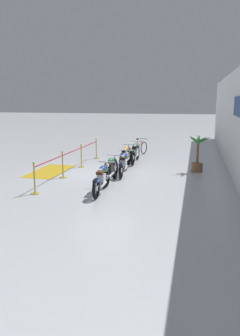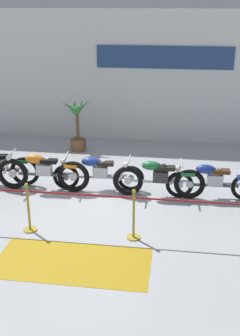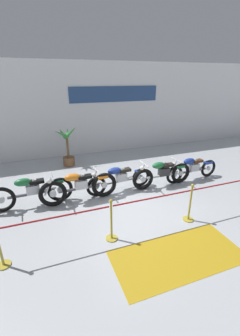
{
  "view_description": "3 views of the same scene",
  "coord_description": "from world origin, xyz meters",
  "px_view_note": "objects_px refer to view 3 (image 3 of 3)",
  "views": [
    {
      "loc": [
        12.71,
        3.57,
        2.99
      ],
      "look_at": [
        1.38,
        0.94,
        0.56
      ],
      "focal_mm": 35.0,
      "sensor_mm": 36.0,
      "label": 1
    },
    {
      "loc": [
        1.82,
        -8.69,
        4.35
      ],
      "look_at": [
        0.48,
        0.67,
        0.65
      ],
      "focal_mm": 45.0,
      "sensor_mm": 36.0,
      "label": 2
    },
    {
      "loc": [
        -2.39,
        -5.47,
        3.51
      ],
      "look_at": [
        -0.03,
        0.81,
        0.78
      ],
      "focal_mm": 24.0,
      "sensor_mm": 36.0,
      "label": 3
    }
  ],
  "objects_px": {
    "motorcycle_blue_2": "(119,178)",
    "floor_banner": "(178,256)",
    "motorcycle_green_0": "(31,191)",
    "stanchion_far_left": "(105,215)",
    "potted_palm_left_of_row": "(67,148)",
    "stanchion_mid_left": "(111,226)",
    "motorcycle_orange_1": "(79,187)",
    "motorcycle_blue_4": "(192,168)",
    "motorcycle_green_3": "(162,173)",
    "stanchion_mid_right": "(190,208)"
  },
  "relations": [
    {
      "from": "stanchion_mid_right",
      "to": "motorcycle_blue_4",
      "type": "bearing_deg",
      "value": 51.7
    },
    {
      "from": "stanchion_mid_left",
      "to": "stanchion_mid_right",
      "type": "xyz_separation_m",
      "value": [
        2.14,
        0.0,
        0.0
      ]
    },
    {
      "from": "floor_banner",
      "to": "stanchion_mid_right",
      "type": "bearing_deg",
      "value": 45.78
    },
    {
      "from": "stanchion_mid_left",
      "to": "stanchion_mid_right",
      "type": "height_order",
      "value": "same"
    },
    {
      "from": "motorcycle_blue_4",
      "to": "floor_banner",
      "type": "bearing_deg",
      "value": -130.4
    },
    {
      "from": "stanchion_mid_left",
      "to": "motorcycle_green_3",
      "type": "bearing_deg",
      "value": 38.68
    },
    {
      "from": "stanchion_mid_left",
      "to": "motorcycle_orange_1",
      "type": "bearing_deg",
      "value": 100.02
    },
    {
      "from": "motorcycle_green_0",
      "to": "stanchion_mid_right",
      "type": "bearing_deg",
      "value": -29.56
    },
    {
      "from": "motorcycle_green_0",
      "to": "motorcycle_green_3",
      "type": "distance_m",
      "value": 4.19
    },
    {
      "from": "motorcycle_orange_1",
      "to": "motorcycle_blue_4",
      "type": "bearing_deg",
      "value": 1.19
    },
    {
      "from": "floor_banner",
      "to": "stanchion_mid_left",
      "type": "bearing_deg",
      "value": 138.59
    },
    {
      "from": "motorcycle_blue_2",
      "to": "stanchion_mid_left",
      "type": "height_order",
      "value": "stanchion_mid_left"
    },
    {
      "from": "stanchion_mid_right",
      "to": "floor_banner",
      "type": "xyz_separation_m",
      "value": [
        -0.99,
        -1.01,
        -0.35
      ]
    },
    {
      "from": "stanchion_mid_right",
      "to": "motorcycle_blue_2",
      "type": "bearing_deg",
      "value": 117.48
    },
    {
      "from": "motorcycle_blue_2",
      "to": "stanchion_far_left",
      "type": "bearing_deg",
      "value": -117.84
    },
    {
      "from": "motorcycle_green_0",
      "to": "stanchion_far_left",
      "type": "height_order",
      "value": "stanchion_far_left"
    },
    {
      "from": "floor_banner",
      "to": "motorcycle_orange_1",
      "type": "bearing_deg",
      "value": 116.67
    },
    {
      "from": "motorcycle_green_0",
      "to": "motorcycle_orange_1",
      "type": "bearing_deg",
      "value": -8.34
    },
    {
      "from": "motorcycle_blue_4",
      "to": "stanchion_far_left",
      "type": "height_order",
      "value": "stanchion_far_left"
    },
    {
      "from": "stanchion_far_left",
      "to": "stanchion_mid_left",
      "type": "distance_m",
      "value": 0.36
    },
    {
      "from": "motorcycle_green_0",
      "to": "potted_palm_left_of_row",
      "type": "xyz_separation_m",
      "value": [
        1.48,
        2.95,
        0.29
      ]
    },
    {
      "from": "motorcycle_blue_2",
      "to": "potted_palm_left_of_row",
      "type": "xyz_separation_m",
      "value": [
        -1.21,
        2.94,
        0.32
      ]
    },
    {
      "from": "motorcycle_green_3",
      "to": "stanchion_mid_right",
      "type": "relative_size",
      "value": 2.09
    },
    {
      "from": "motorcycle_blue_2",
      "to": "floor_banner",
      "type": "bearing_deg",
      "value": -87.41
    },
    {
      "from": "motorcycle_green_3",
      "to": "stanchion_far_left",
      "type": "bearing_deg",
      "value": -142.94
    },
    {
      "from": "motorcycle_green_3",
      "to": "stanchion_mid_right",
      "type": "xyz_separation_m",
      "value": [
        -0.36,
        -2.0,
        -0.11
      ]
    },
    {
      "from": "floor_banner",
      "to": "motorcycle_green_0",
      "type": "bearing_deg",
      "value": 131.79
    },
    {
      "from": "potted_palm_left_of_row",
      "to": "stanchion_mid_left",
      "type": "height_order",
      "value": "potted_palm_left_of_row"
    },
    {
      "from": "stanchion_far_left",
      "to": "stanchion_mid_left",
      "type": "height_order",
      "value": "same"
    },
    {
      "from": "motorcycle_orange_1",
      "to": "motorcycle_blue_2",
      "type": "xyz_separation_m",
      "value": [
        1.35,
        0.21,
        -0.03
      ]
    },
    {
      "from": "motorcycle_blue_4",
      "to": "floor_banner",
      "type": "relative_size",
      "value": 0.78
    },
    {
      "from": "motorcycle_orange_1",
      "to": "motorcycle_green_3",
      "type": "xyz_separation_m",
      "value": [
        2.85,
        0.03,
        -0.02
      ]
    },
    {
      "from": "motorcycle_blue_4",
      "to": "stanchion_mid_right",
      "type": "xyz_separation_m",
      "value": [
        -1.63,
        -2.06,
        -0.1
      ]
    },
    {
      "from": "motorcycle_blue_4",
      "to": "floor_banner",
      "type": "distance_m",
      "value": 4.06
    },
    {
      "from": "stanchion_far_left",
      "to": "stanchion_mid_right",
      "type": "relative_size",
      "value": 6.48
    },
    {
      "from": "motorcycle_blue_2",
      "to": "stanchion_far_left",
      "type": "relative_size",
      "value": 0.33
    },
    {
      "from": "motorcycle_blue_2",
      "to": "stanchion_mid_left",
      "type": "xyz_separation_m",
      "value": [
        -1.0,
        -2.18,
        -0.1
      ]
    },
    {
      "from": "motorcycle_blue_4",
      "to": "stanchion_mid_right",
      "type": "bearing_deg",
      "value": -128.3
    },
    {
      "from": "motorcycle_orange_1",
      "to": "stanchion_far_left",
      "type": "height_order",
      "value": "stanchion_far_left"
    },
    {
      "from": "potted_palm_left_of_row",
      "to": "stanchion_mid_left",
      "type": "xyz_separation_m",
      "value": [
        0.21,
        -5.12,
        -0.42
      ]
    },
    {
      "from": "stanchion_mid_left",
      "to": "motorcycle_blue_4",
      "type": "bearing_deg",
      "value": 28.69
    },
    {
      "from": "motorcycle_green_0",
      "to": "motorcycle_blue_4",
      "type": "height_order",
      "value": "motorcycle_green_0"
    },
    {
      "from": "stanchion_far_left",
      "to": "stanchion_mid_right",
      "type": "height_order",
      "value": "same"
    },
    {
      "from": "motorcycle_blue_4",
      "to": "stanchion_mid_left",
      "type": "distance_m",
      "value": 4.29
    },
    {
      "from": "motorcycle_orange_1",
      "to": "stanchion_mid_left",
      "type": "height_order",
      "value": "stanchion_mid_left"
    },
    {
      "from": "potted_palm_left_of_row",
      "to": "stanchion_mid_left",
      "type": "relative_size",
      "value": 1.59
    },
    {
      "from": "motorcycle_blue_2",
      "to": "stanchion_mid_right",
      "type": "distance_m",
      "value": 2.46
    },
    {
      "from": "motorcycle_green_0",
      "to": "motorcycle_green_3",
      "type": "bearing_deg",
      "value": -2.32
    },
    {
      "from": "stanchion_mid_right",
      "to": "floor_banner",
      "type": "distance_m",
      "value": 1.46
    },
    {
      "from": "motorcycle_green_0",
      "to": "stanchion_mid_left",
      "type": "bearing_deg",
      "value": -52.08
    }
  ]
}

